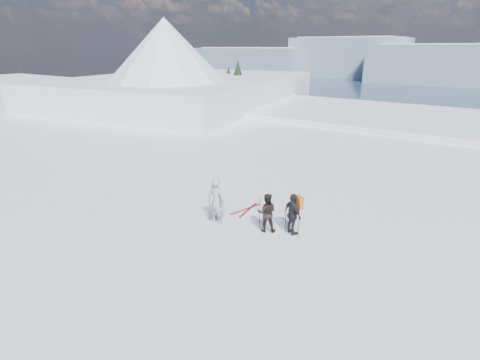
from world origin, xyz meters
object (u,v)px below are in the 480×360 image
(skier_dark, at_px, (267,213))
(skis_loose, at_px, (247,210))
(skier_grey, at_px, (217,201))
(skier_pack, at_px, (293,214))

(skier_dark, distance_m, skis_loose, 2.18)
(skier_grey, height_order, skier_pack, skier_grey)
(skier_grey, bearing_deg, skier_pack, -159.66)
(skier_dark, bearing_deg, skis_loose, -64.61)
(skier_grey, bearing_deg, skis_loose, -96.01)
(skier_grey, relative_size, skis_loose, 1.13)
(skier_pack, bearing_deg, skier_dark, 48.53)
(skier_grey, relative_size, skier_pack, 1.18)
(skis_loose, bearing_deg, skier_dark, -35.09)
(skier_pack, relative_size, skis_loose, 0.96)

